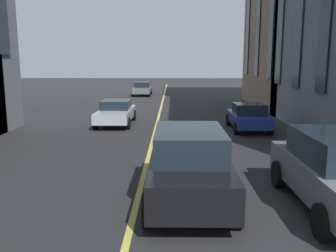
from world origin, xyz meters
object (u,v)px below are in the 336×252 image
at_px(car_blue_trailing, 248,117).
at_px(car_grey_oncoming, 142,89).
at_px(car_silver_far, 116,112).
at_px(car_black_near, 189,164).

xyz_separation_m(car_blue_trailing, car_grey_oncoming, (19.09, 7.19, 0.00)).
bearing_deg(car_blue_trailing, car_silver_far, 77.95).
bearing_deg(car_black_near, car_blue_trailing, -19.92).
bearing_deg(car_blue_trailing, car_black_near, 160.08).
bearing_deg(car_silver_far, car_grey_oncoming, -0.13).
xyz_separation_m(car_silver_far, car_grey_oncoming, (17.55, -0.04, -0.00)).
relative_size(car_black_near, car_grey_oncoming, 1.21).
relative_size(car_black_near, car_blue_trailing, 1.21).
distance_m(car_silver_far, car_blue_trailing, 7.39).
height_order(car_black_near, car_grey_oncoming, car_black_near).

